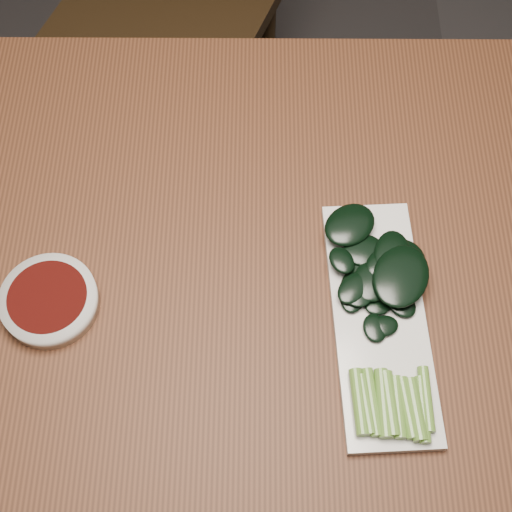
% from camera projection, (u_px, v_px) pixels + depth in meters
% --- Properties ---
extents(ground, '(6.00, 6.00, 0.00)m').
position_uv_depth(ground, '(252.00, 410.00, 1.61)').
color(ground, '#302D2D').
rests_on(ground, ground).
extents(table, '(1.40, 0.80, 0.75)m').
position_uv_depth(table, '(249.00, 288.00, 1.01)').
color(table, '#4A2715').
rests_on(table, ground).
extents(sauce_bowl, '(0.12, 0.12, 0.03)m').
position_uv_depth(sauce_bowl, '(49.00, 301.00, 0.90)').
color(sauce_bowl, beige).
rests_on(sauce_bowl, table).
extents(serving_plate, '(0.13, 0.34, 0.01)m').
position_uv_depth(serving_plate, '(379.00, 320.00, 0.90)').
color(serving_plate, beige).
rests_on(serving_plate, table).
extents(gai_lan, '(0.16, 0.33, 0.03)m').
position_uv_depth(gai_lan, '(383.00, 306.00, 0.89)').
color(gai_lan, '#5A862E').
rests_on(gai_lan, serving_plate).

